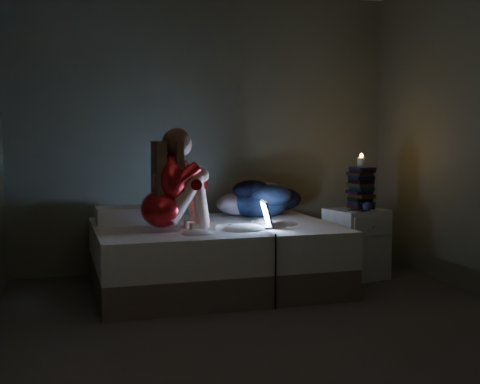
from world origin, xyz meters
name	(u,v)px	position (x,y,z in m)	size (l,w,h in m)	color
floor	(277,327)	(0.00, 0.00, -0.01)	(3.60, 3.80, 0.02)	#4B403D
wall_back	(207,131)	(0.00, 1.91, 1.30)	(3.60, 0.02, 2.60)	#616856
wall_front	(470,120)	(0.00, -1.91, 1.30)	(3.60, 0.02, 2.60)	#616856
bed	(215,256)	(-0.14, 1.10, 0.26)	(1.93, 1.44, 0.53)	silver
pillow	(125,215)	(-0.83, 1.38, 0.60)	(0.47, 0.33, 0.14)	white
woman	(161,179)	(-0.61, 0.89, 0.92)	(0.49, 0.32, 0.79)	maroon
laptop	(250,214)	(0.08, 0.82, 0.64)	(0.32, 0.23, 0.23)	black
clothes_pile	(259,197)	(0.39, 1.53, 0.70)	(0.56, 0.45, 0.34)	#15233C
nightstand	(356,244)	(1.15, 1.10, 0.31)	(0.46, 0.41, 0.61)	silver
book_stack	(361,188)	(1.21, 1.14, 0.79)	(0.19, 0.25, 0.36)	black
candle	(361,163)	(1.21, 1.14, 1.02)	(0.07, 0.07, 0.08)	beige
phone	(354,210)	(1.06, 0.99, 0.62)	(0.07, 0.14, 0.01)	black
blue_orb	(363,207)	(1.13, 0.94, 0.65)	(0.08, 0.08, 0.08)	navy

